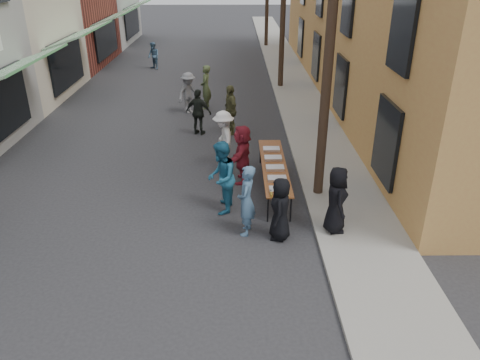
{
  "coord_description": "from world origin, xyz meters",
  "views": [
    {
      "loc": [
        1.96,
        -8.76,
        6.14
      ],
      "look_at": [
        2.08,
        1.3,
        1.3
      ],
      "focal_mm": 35.0,
      "sensor_mm": 36.0,
      "label": 1
    }
  ],
  "objects_px": {
    "serving_table": "(274,166)",
    "guest_front_a": "(280,209)",
    "guest_front_c": "(221,178)",
    "server": "(336,200)",
    "catering_tray_sausage": "(279,190)",
    "utility_pole_near": "(331,30)"
  },
  "relations": [
    {
      "from": "guest_front_a",
      "to": "server",
      "type": "xyz_separation_m",
      "value": [
        1.33,
        0.17,
        0.15
      ]
    },
    {
      "from": "serving_table",
      "to": "server",
      "type": "distance_m",
      "value": 2.78
    },
    {
      "from": "guest_front_c",
      "to": "server",
      "type": "relative_size",
      "value": 1.17
    },
    {
      "from": "serving_table",
      "to": "guest_front_a",
      "type": "xyz_separation_m",
      "value": [
        -0.05,
        -2.63,
        0.07
      ]
    },
    {
      "from": "utility_pole_near",
      "to": "serving_table",
      "type": "relative_size",
      "value": 2.25
    },
    {
      "from": "serving_table",
      "to": "catering_tray_sausage",
      "type": "xyz_separation_m",
      "value": [
        -0.0,
        -1.65,
        0.08
      ]
    },
    {
      "from": "catering_tray_sausage",
      "to": "guest_front_c",
      "type": "bearing_deg",
      "value": 166.75
    },
    {
      "from": "serving_table",
      "to": "server",
      "type": "relative_size",
      "value": 2.41
    },
    {
      "from": "serving_table",
      "to": "catering_tray_sausage",
      "type": "relative_size",
      "value": 8.0
    },
    {
      "from": "catering_tray_sausage",
      "to": "server",
      "type": "relative_size",
      "value": 0.3
    },
    {
      "from": "serving_table",
      "to": "server",
      "type": "height_order",
      "value": "server"
    },
    {
      "from": "guest_front_c",
      "to": "serving_table",
      "type": "bearing_deg",
      "value": 137.64
    },
    {
      "from": "utility_pole_near",
      "to": "catering_tray_sausage",
      "type": "relative_size",
      "value": 18.0
    },
    {
      "from": "guest_front_a",
      "to": "guest_front_c",
      "type": "xyz_separation_m",
      "value": [
        -1.42,
        1.32,
        0.19
      ]
    },
    {
      "from": "serving_table",
      "to": "guest_front_a",
      "type": "height_order",
      "value": "guest_front_a"
    },
    {
      "from": "serving_table",
      "to": "guest_front_c",
      "type": "height_order",
      "value": "guest_front_c"
    },
    {
      "from": "catering_tray_sausage",
      "to": "guest_front_a",
      "type": "bearing_deg",
      "value": -93.14
    },
    {
      "from": "serving_table",
      "to": "guest_front_c",
      "type": "relative_size",
      "value": 2.06
    },
    {
      "from": "guest_front_a",
      "to": "server",
      "type": "distance_m",
      "value": 1.35
    },
    {
      "from": "catering_tray_sausage",
      "to": "guest_front_c",
      "type": "height_order",
      "value": "guest_front_c"
    },
    {
      "from": "catering_tray_sausage",
      "to": "guest_front_a",
      "type": "xyz_separation_m",
      "value": [
        -0.05,
        -0.98,
        -0.01
      ]
    },
    {
      "from": "serving_table",
      "to": "guest_front_c",
      "type": "distance_m",
      "value": 1.98
    }
  ]
}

